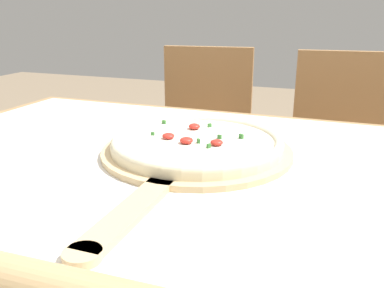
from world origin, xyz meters
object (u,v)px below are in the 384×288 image
object	(u,v)px
pizza	(197,142)
chair_left	(203,138)
chair_right	(341,153)
pizza_peel	(193,154)

from	to	relation	value
pizza	chair_left	distance (m)	0.87
chair_right	pizza_peel	bearing A→B (deg)	-115.49
pizza	chair_right	size ratio (longest dim) A/B	0.41
pizza_peel	pizza	world-z (taller)	pizza
chair_left	chair_right	size ratio (longest dim) A/B	1.00
pizza	chair_right	distance (m)	0.89
pizza_peel	chair_left	size ratio (longest dim) A/B	0.73
pizza	chair_right	bearing A→B (deg)	69.28
pizza_peel	chair_right	bearing A→B (deg)	69.84
pizza	chair_left	xyz separation A→B (m)	(-0.25, 0.80, -0.25)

